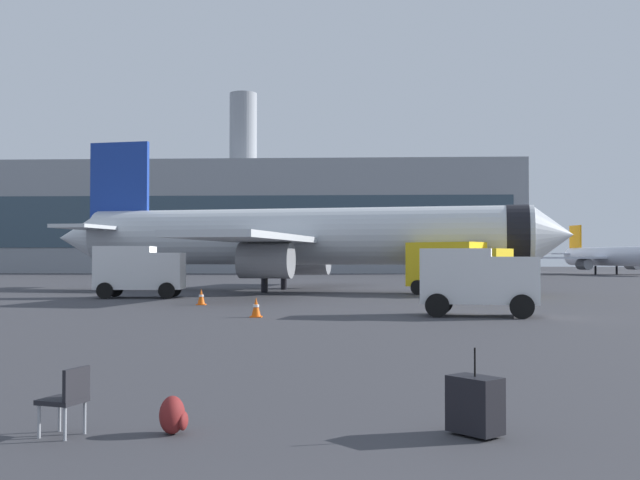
% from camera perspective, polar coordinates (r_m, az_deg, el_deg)
% --- Properties ---
extents(airplane_at_gate, '(35.68, 32.35, 10.50)m').
position_cam_1_polar(airplane_at_gate, '(51.22, -1.52, 0.22)').
color(airplane_at_gate, silver).
rests_on(airplane_at_gate, ground).
extents(airplane_taxiing, '(21.68, 23.80, 7.07)m').
position_cam_1_polar(airplane_taxiing, '(110.23, 21.00, -1.17)').
color(airplane_taxiing, silver).
rests_on(airplane_taxiing, ground).
extents(service_truck, '(4.95, 2.82, 2.90)m').
position_cam_1_polar(service_truck, '(43.89, -13.43, -2.15)').
color(service_truck, white).
rests_on(service_truck, ground).
extents(fuel_truck, '(6.29, 5.42, 3.20)m').
position_cam_1_polar(fuel_truck, '(46.66, 10.26, -1.91)').
color(fuel_truck, yellow).
rests_on(fuel_truck, ground).
extents(cargo_van, '(4.70, 3.04, 2.60)m').
position_cam_1_polar(cargo_van, '(29.82, 11.78, -2.84)').
color(cargo_van, white).
rests_on(cargo_van, ground).
extents(safety_cone_near, '(0.44, 0.44, 0.77)m').
position_cam_1_polar(safety_cone_near, '(36.67, -8.90, -4.24)').
color(safety_cone_near, '#F2590C').
rests_on(safety_cone_near, ground).
extents(safety_cone_mid, '(0.44, 0.44, 0.75)m').
position_cam_1_polar(safety_cone_mid, '(28.78, -4.82, -5.06)').
color(safety_cone_mid, '#F2590C').
rests_on(safety_cone_mid, ground).
extents(rolling_suitcase, '(0.73, 0.74, 1.10)m').
position_cam_1_polar(rolling_suitcase, '(9.89, 11.56, -12.01)').
color(rolling_suitcase, black).
rests_on(rolling_suitcase, ground).
extents(traveller_backpack, '(0.36, 0.40, 0.48)m').
position_cam_1_polar(traveller_backpack, '(10.01, -10.94, -12.81)').
color(traveller_backpack, maroon).
rests_on(traveller_backpack, ground).
extents(gate_chair, '(0.60, 0.60, 0.86)m').
position_cam_1_polar(gate_chair, '(10.15, -18.42, -11.08)').
color(gate_chair, black).
rests_on(gate_chair, ground).
extents(terminal_building, '(88.46, 22.67, 28.89)m').
position_cam_1_polar(terminal_building, '(123.05, -6.35, 1.57)').
color(terminal_building, gray).
rests_on(terminal_building, ground).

